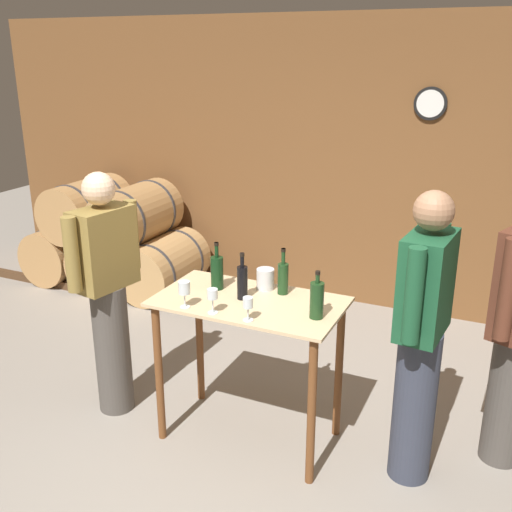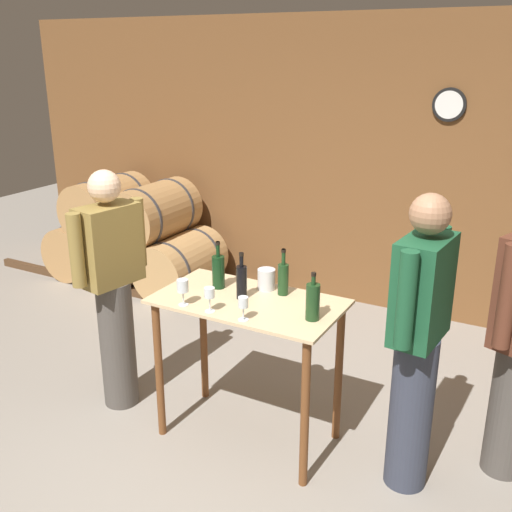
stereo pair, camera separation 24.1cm
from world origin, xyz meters
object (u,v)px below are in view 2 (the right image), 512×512
Objects in this scene: wine_bottle_center at (283,278)px; wine_glass_near_center at (209,294)px; wine_bottle_left at (242,281)px; wine_glass_near_right at (243,304)px; wine_bottle_far_left at (218,271)px; ice_bucket at (266,279)px; wine_glass_near_left at (183,287)px; person_visitor_bearded at (113,287)px; wine_bottle_right at (313,301)px; person_visitor_with_scarf at (418,341)px.

wine_bottle_center reaches higher than wine_glass_near_center.
wine_bottle_left is 0.31m from wine_glass_near_right.
wine_bottle_far_left is 0.51m from wine_glass_near_right.
wine_glass_near_right is 1.05× the size of ice_bucket.
wine_bottle_center is 1.82× the size of wine_glass_near_left.
wine_glass_near_left is 0.41m from wine_glass_near_right.
wine_glass_near_left is at bearing -12.70° from person_visitor_bearded.
wine_bottle_left is at bearing -19.94° from wine_bottle_far_left.
wine_bottle_right is 2.02× the size of wine_glass_near_right.
wine_bottle_left is 0.17× the size of person_visitor_with_scarf.
person_visitor_with_scarf reaches higher than wine_glass_near_left.
wine_bottle_center is 0.50m from wine_glass_near_center.
wine_bottle_left is 1.82× the size of wine_glass_near_left.
person_visitor_bearded reaches higher than wine_glass_near_right.
person_visitor_with_scarf is at bearing 4.24° from person_visitor_bearded.
wine_glass_near_right is (-0.03, -0.44, -0.01)m from wine_bottle_center.
wine_glass_near_left is 0.09× the size of person_visitor_with_scarf.
wine_bottle_far_left reaches higher than ice_bucket.
wine_bottle_center is 0.44m from wine_glass_near_right.
wine_bottle_left reaches higher than wine_glass_near_left.
ice_bucket is (0.28, 0.12, -0.05)m from wine_bottle_far_left.
wine_glass_near_left is at bearing -166.11° from wine_bottle_right.
wine_bottle_left is 1.99× the size of wine_glass_near_center.
wine_bottle_left is at bearing 76.09° from wine_glass_near_center.
wine_glass_near_left is at bearing -166.94° from person_visitor_with_scarf.
wine_bottle_far_left is at bearing 13.55° from person_visitor_bearded.
wine_bottle_center is at bearing 59.46° from wine_glass_near_center.
person_visitor_with_scarf is 2.01m from person_visitor_bearded.
wine_bottle_left is 0.96m from person_visitor_bearded.
wine_bottle_far_left is at bearing 114.23° from wine_glass_near_center.
wine_glass_near_right is at bearing -160.84° from person_visitor_with_scarf.
wine_bottle_far_left reaches higher than wine_bottle_left.
wine_bottle_center is (0.19, 0.18, -0.00)m from wine_bottle_left.
wine_bottle_left is 0.17× the size of person_visitor_bearded.
ice_bucket is at bearing 16.59° from person_visitor_bearded.
wine_bottle_far_left reaches higher than wine_glass_near_center.
wine_glass_near_center is 0.48m from ice_bucket.
wine_bottle_center reaches higher than wine_bottle_right.
wine_glass_near_center is (0.15, -0.33, -0.00)m from wine_bottle_far_left.
wine_bottle_right is 2.12× the size of ice_bucket.
wine_bottle_far_left is 0.31m from ice_bucket.
wine_bottle_far_left is 1.09× the size of wine_bottle_right.
wine_glass_near_right is (-0.33, -0.19, -0.01)m from wine_bottle_right.
wine_bottle_far_left is 0.33m from wine_glass_near_left.
wine_glass_near_left is (-0.75, -0.18, 0.01)m from wine_bottle_right.
wine_bottle_left is 2.21× the size of ice_bucket.
wine_glass_near_right is at bearing -93.82° from wine_bottle_center.
person_visitor_with_scarf is (0.56, 0.12, -0.16)m from wine_bottle_right.
wine_glass_near_right is at bearing -8.43° from person_visitor_bearded.
wine_bottle_far_left is at bearing 178.78° from person_visitor_with_scarf.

